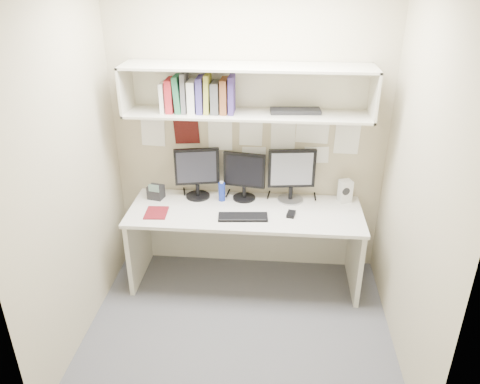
# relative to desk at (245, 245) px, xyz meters

# --- Properties ---
(floor) EXTENTS (2.40, 2.00, 0.01)m
(floor) POSITION_rel_desk_xyz_m (0.00, -0.65, -0.37)
(floor) COLOR #4B4B50
(floor) RESTS_ON ground
(wall_back) EXTENTS (2.40, 0.02, 2.60)m
(wall_back) POSITION_rel_desk_xyz_m (0.00, 0.35, 0.93)
(wall_back) COLOR tan
(wall_back) RESTS_ON ground
(wall_front) EXTENTS (2.40, 0.02, 2.60)m
(wall_front) POSITION_rel_desk_xyz_m (0.00, -1.65, 0.93)
(wall_front) COLOR tan
(wall_front) RESTS_ON ground
(wall_left) EXTENTS (0.02, 2.00, 2.60)m
(wall_left) POSITION_rel_desk_xyz_m (-1.20, -0.65, 0.93)
(wall_left) COLOR tan
(wall_left) RESTS_ON ground
(wall_right) EXTENTS (0.02, 2.00, 2.60)m
(wall_right) POSITION_rel_desk_xyz_m (1.20, -0.65, 0.93)
(wall_right) COLOR tan
(wall_right) RESTS_ON ground
(desk) EXTENTS (2.00, 0.70, 0.73)m
(desk) POSITION_rel_desk_xyz_m (0.00, 0.00, 0.00)
(desk) COLOR beige
(desk) RESTS_ON floor
(overhead_hutch) EXTENTS (2.00, 0.38, 0.40)m
(overhead_hutch) POSITION_rel_desk_xyz_m (0.00, 0.21, 1.35)
(overhead_hutch) COLOR beige
(overhead_hutch) RESTS_ON wall_back
(pinned_papers) EXTENTS (1.92, 0.01, 0.48)m
(pinned_papers) POSITION_rel_desk_xyz_m (0.00, 0.34, 0.88)
(pinned_papers) COLOR white
(pinned_papers) RESTS_ON wall_back
(monitor_left) EXTENTS (0.39, 0.22, 0.46)m
(monitor_left) POSITION_rel_desk_xyz_m (-0.45, 0.22, 0.61)
(monitor_left) COLOR black
(monitor_left) RESTS_ON desk
(monitor_center) EXTENTS (0.37, 0.20, 0.43)m
(monitor_center) POSITION_rel_desk_xyz_m (-0.03, 0.22, 0.60)
(monitor_center) COLOR black
(monitor_center) RESTS_ON desk
(monitor_right) EXTENTS (0.41, 0.23, 0.48)m
(monitor_right) POSITION_rel_desk_xyz_m (0.39, 0.22, 0.62)
(monitor_right) COLOR #A5A5AA
(monitor_right) RESTS_ON desk
(keyboard) EXTENTS (0.42, 0.18, 0.02)m
(keyboard) POSITION_rel_desk_xyz_m (-0.01, -0.15, 0.37)
(keyboard) COLOR black
(keyboard) RESTS_ON desk
(mouse) EXTENTS (0.08, 0.11, 0.03)m
(mouse) POSITION_rel_desk_xyz_m (0.39, -0.08, 0.38)
(mouse) COLOR black
(mouse) RESTS_ON desk
(speaker) EXTENTS (0.13, 0.13, 0.20)m
(speaker) POSITION_rel_desk_xyz_m (0.86, 0.24, 0.46)
(speaker) COLOR silver
(speaker) RESTS_ON desk
(blue_bottle) EXTENTS (0.06, 0.06, 0.19)m
(blue_bottle) POSITION_rel_desk_xyz_m (-0.22, 0.16, 0.45)
(blue_bottle) COLOR navy
(blue_bottle) RESTS_ON desk
(maroon_notebook) EXTENTS (0.19, 0.23, 0.01)m
(maroon_notebook) POSITION_rel_desk_xyz_m (-0.75, -0.13, 0.37)
(maroon_notebook) COLOR #601016
(maroon_notebook) RESTS_ON desk
(desk_phone) EXTENTS (0.15, 0.14, 0.16)m
(desk_phone) POSITION_rel_desk_xyz_m (-0.82, 0.15, 0.43)
(desk_phone) COLOR black
(desk_phone) RESTS_ON desk
(book_stack) EXTENTS (0.59, 0.20, 0.32)m
(book_stack) POSITION_rel_desk_xyz_m (-0.40, 0.15, 1.31)
(book_stack) COLOR silver
(book_stack) RESTS_ON overhead_hutch
(hutch_tray) EXTENTS (0.42, 0.19, 0.03)m
(hutch_tray) POSITION_rel_desk_xyz_m (0.39, 0.19, 1.19)
(hutch_tray) COLOR black
(hutch_tray) RESTS_ON overhead_hutch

